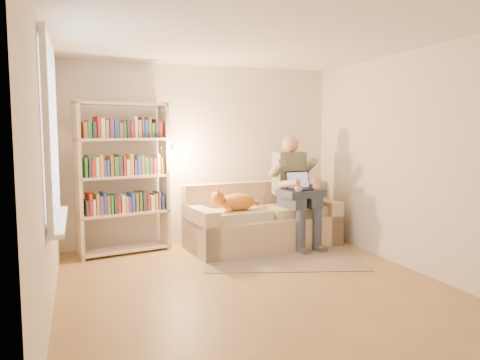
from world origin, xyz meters
name	(u,v)px	position (x,y,z in m)	size (l,w,h in m)	color
floor	(256,288)	(0.00, 0.00, 0.00)	(4.50, 4.50, 0.00)	olive
ceiling	(257,36)	(0.00, 0.00, 2.60)	(4.00, 4.50, 0.02)	white
wall_left	(47,171)	(-2.00, 0.00, 1.30)	(0.02, 4.50, 2.60)	silver
wall_right	(416,161)	(2.00, 0.00, 1.30)	(0.02, 4.50, 2.60)	silver
wall_back	(202,155)	(0.00, 2.25, 1.30)	(4.00, 0.02, 2.60)	silver
wall_front	(398,192)	(0.00, -2.25, 1.30)	(4.00, 0.02, 2.60)	silver
window	(54,161)	(-1.95, 0.20, 1.38)	(0.12, 1.52, 1.69)	white
sofa	(262,224)	(0.73, 1.66, 0.33)	(2.21, 1.18, 0.90)	#CCB390
person	(295,185)	(1.19, 1.55, 0.89)	(0.52, 0.76, 1.59)	gray
cat	(233,202)	(0.23, 1.47, 0.70)	(0.77, 0.33, 0.29)	orange
blanket	(304,193)	(1.26, 1.39, 0.78)	(0.56, 0.46, 0.10)	#283447
laptop	(304,185)	(1.26, 1.41, 0.90)	(0.40, 0.34, 0.33)	black
bookshelf	(123,171)	(-1.17, 1.90, 1.13)	(1.39, 0.55, 2.04)	beige
rug	(283,258)	(0.74, 0.93, 0.01)	(2.01, 1.19, 0.01)	#7F735C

